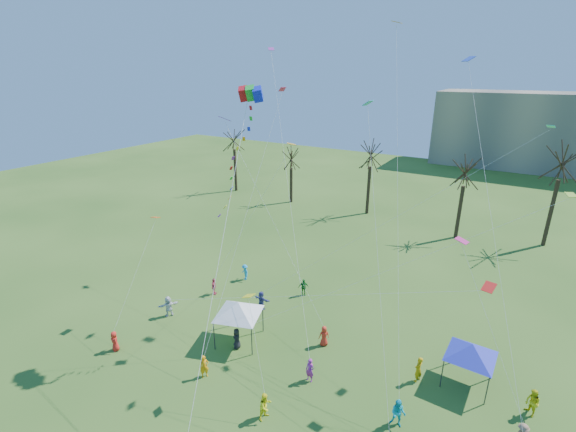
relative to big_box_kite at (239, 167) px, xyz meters
The scene contains 7 objects.
ground 15.84m from the big_box_kite, 46.11° to the right, with size 160.00×160.00×0.00m, color #2E551B.
bare_tree_row 32.00m from the big_box_kite, 75.06° to the left, with size 71.61×9.03×12.24m.
big_box_kite is the anchor object (origin of this frame).
canopy_tent_white 10.42m from the big_box_kite, 84.79° to the right, with size 4.15×4.15×3.27m.
canopy_tent_blue 18.99m from the big_box_kite, 11.80° to the left, with size 4.03×4.03×3.02m.
festival_crowd 13.47m from the big_box_kite, ahead, with size 27.22×14.47×1.85m.
small_kites_aloft 7.31m from the big_box_kite, 34.44° to the left, with size 26.97×18.61×31.89m.
Camera 1 is at (10.06, -14.25, 19.23)m, focal length 25.00 mm.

